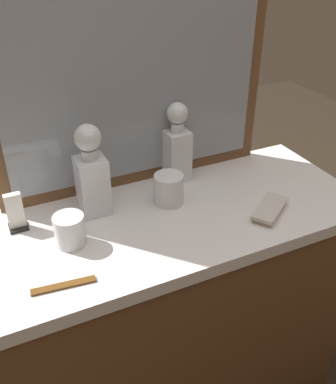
{
  "coord_description": "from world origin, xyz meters",
  "views": [
    {
      "loc": [
        -0.44,
        -0.93,
        1.57
      ],
      "look_at": [
        0.0,
        0.0,
        0.93
      ],
      "focal_mm": 40.43,
      "sensor_mm": 36.0,
      "label": 1
    }
  ],
  "objects": [
    {
      "name": "napkin_holder",
      "position": [
        -0.4,
        0.12,
        0.9
      ],
      "size": [
        0.05,
        0.05,
        0.11
      ],
      "color": "black",
      "rests_on": "dresser"
    },
    {
      "name": "crystal_tumbler_rear",
      "position": [
        -0.29,
        -0.01,
        0.89
      ],
      "size": [
        0.08,
        0.08,
        0.09
      ],
      "color": "white",
      "rests_on": "dresser"
    },
    {
      "name": "tortoiseshell_comb",
      "position": [
        -0.34,
        -0.16,
        0.86
      ],
      "size": [
        0.15,
        0.04,
        0.01
      ],
      "color": "brown",
      "rests_on": "dresser"
    },
    {
      "name": "crystal_decanter_left",
      "position": [
        -0.18,
        0.11,
        0.96
      ],
      "size": [
        0.08,
        0.08,
        0.27
      ],
      "color": "white",
      "rests_on": "dresser"
    },
    {
      "name": "crystal_tumbler_far_left",
      "position": [
        0.03,
        0.06,
        0.89
      ],
      "size": [
        0.09,
        0.09,
        0.09
      ],
      "color": "white",
      "rests_on": "dresser"
    },
    {
      "name": "dresser",
      "position": [
        0.0,
        0.0,
        0.43
      ],
      "size": [
        1.19,
        0.49,
        0.85
      ],
      "color": "brown",
      "rests_on": "ground_plane"
    },
    {
      "name": "silver_brush_far_right",
      "position": [
        0.27,
        -0.12,
        0.87
      ],
      "size": [
        0.16,
        0.14,
        0.02
      ],
      "color": "#B7A88C",
      "rests_on": "dresser"
    },
    {
      "name": "crystal_decanter_rear",
      "position": [
        0.12,
        0.18,
        0.96
      ],
      "size": [
        0.07,
        0.07,
        0.26
      ],
      "color": "white",
      "rests_on": "dresser"
    },
    {
      "name": "dresser_mirror",
      "position": [
        0.0,
        0.23,
        1.21
      ],
      "size": [
        0.87,
        0.03,
        0.71
      ],
      "color": "brown",
      "rests_on": "dresser"
    }
  ]
}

